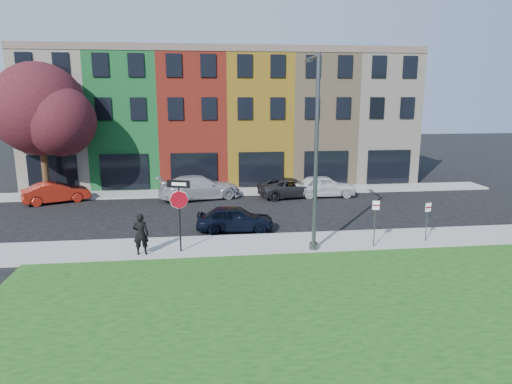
{
  "coord_description": "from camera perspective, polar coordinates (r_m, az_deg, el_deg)",
  "views": [
    {
      "loc": [
        -4.44,
        -17.42,
        7.07
      ],
      "look_at": [
        -1.86,
        4.0,
        2.39
      ],
      "focal_mm": 32.0,
      "sensor_mm": 36.0,
      "label": 1
    }
  ],
  "objects": [
    {
      "name": "parked_car_red",
      "position": [
        32.8,
        -23.71,
        -0.04
      ],
      "size": [
        4.53,
        5.24,
        1.37
      ],
      "primitive_type": "imported",
      "rotation": [
        0.0,
        0.0,
        1.99
      ],
      "color": "maroon",
      "rests_on": "ground"
    },
    {
      "name": "stop_sign",
      "position": [
        20.29,
        -9.59,
        -1.14
      ],
      "size": [
        1.0,
        0.38,
        3.26
      ],
      "rotation": [
        0.0,
        0.0,
        -0.33
      ],
      "color": "black",
      "rests_on": "sidewalk_near"
    },
    {
      "name": "sidewalk_far",
      "position": [
        33.2,
        -4.24,
        0.0
      ],
      "size": [
        40.0,
        2.4,
        0.12
      ],
      "primitive_type": "cube",
      "color": "gray",
      "rests_on": "ground"
    },
    {
      "name": "parking_sign_a",
      "position": [
        21.55,
        14.67,
        -3.03
      ],
      "size": [
        0.32,
        0.11,
        2.3
      ],
      "rotation": [
        0.0,
        0.0,
        -0.21
      ],
      "color": "#4A4D50",
      "rests_on": "sidewalk_near"
    },
    {
      "name": "parked_car_dark",
      "position": [
        31.8,
        4.56,
        0.56
      ],
      "size": [
        3.86,
        5.53,
        1.32
      ],
      "primitive_type": "imported",
      "rotation": [
        0.0,
        0.0,
        1.75
      ],
      "color": "black",
      "rests_on": "ground"
    },
    {
      "name": "parking_sign_b",
      "position": [
        23.2,
        20.63,
        -2.85
      ],
      "size": [
        0.31,
        0.12,
        1.94
      ],
      "rotation": [
        0.0,
        0.0,
        0.25
      ],
      "color": "#4A4D50",
      "rests_on": "sidewalk_near"
    },
    {
      "name": "sidewalk_near",
      "position": [
        22.53,
        10.15,
        -6.1
      ],
      "size": [
        40.0,
        3.0,
        0.12
      ],
      "primitive_type": "cube",
      "color": "gray",
      "rests_on": "ground"
    },
    {
      "name": "rowhouse_block",
      "position": [
        38.71,
        -4.05,
        9.12
      ],
      "size": [
        30.0,
        10.12,
        10.0
      ],
      "color": "beige",
      "rests_on": "ground"
    },
    {
      "name": "man",
      "position": [
        20.64,
        -14.21,
        -5.11
      ],
      "size": [
        0.7,
        0.47,
        1.86
      ],
      "primitive_type": "imported",
      "rotation": [
        0.0,
        0.0,
        3.12
      ],
      "color": "black",
      "rests_on": "sidewalk_near"
    },
    {
      "name": "sedan_near",
      "position": [
        23.85,
        -2.66,
        -3.32
      ],
      "size": [
        2.15,
        4.21,
        1.36
      ],
      "primitive_type": "imported",
      "rotation": [
        0.0,
        0.0,
        1.5
      ],
      "color": "black",
      "rests_on": "ground"
    },
    {
      "name": "street_lamp",
      "position": [
        20.31,
        7.41,
        4.73
      ],
      "size": [
        0.41,
        2.58,
        8.6
      ],
      "rotation": [
        0.0,
        0.0,
        -0.04
      ],
      "color": "#4A4D50",
      "rests_on": "sidewalk_near"
    },
    {
      "name": "ground",
      "position": [
        19.31,
        7.0,
        -9.34
      ],
      "size": [
        120.0,
        120.0,
        0.0
      ],
      "primitive_type": "plane",
      "color": "black",
      "rests_on": "ground"
    },
    {
      "name": "parked_car_white",
      "position": [
        32.15,
        8.49,
        0.75
      ],
      "size": [
        2.01,
        4.49,
        1.5
      ],
      "primitive_type": "imported",
      "rotation": [
        0.0,
        0.0,
        1.54
      ],
      "color": "silver",
      "rests_on": "ground"
    },
    {
      "name": "tree_purple",
      "position": [
        33.63,
        -25.23,
        9.13
      ],
      "size": [
        7.27,
        6.36,
        8.99
      ],
      "color": "#2F1F0F",
      "rests_on": "sidewalk_far"
    },
    {
      "name": "parked_car_silver",
      "position": [
        31.31,
        -7.06,
        0.59
      ],
      "size": [
        5.02,
        6.66,
        1.6
      ],
      "primitive_type": "imported",
      "rotation": [
        0.0,
        0.0,
        1.83
      ],
      "color": "#A1A1A5",
      "rests_on": "ground"
    }
  ]
}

